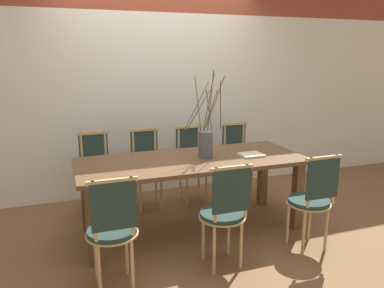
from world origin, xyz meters
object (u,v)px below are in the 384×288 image
(dining_table, at_px, (192,169))
(vase_centerpiece, at_px, (206,142))
(chair_far_center, at_px, (192,160))
(chair_near_center, at_px, (312,197))
(book_stack, at_px, (251,155))

(dining_table, xyz_separation_m, vase_centerpiece, (0.15, 0.01, 0.26))
(chair_far_center, bearing_deg, chair_near_center, 111.97)
(dining_table, bearing_deg, chair_near_center, -40.74)
(chair_far_center, height_order, book_stack, chair_far_center)
(dining_table, xyz_separation_m, book_stack, (0.60, -0.09, 0.11))
(chair_near_center, xyz_separation_m, book_stack, (-0.27, 0.65, 0.25))
(dining_table, relative_size, vase_centerpiece, 2.60)
(vase_centerpiece, bearing_deg, chair_far_center, 80.90)
(vase_centerpiece, xyz_separation_m, book_stack, (0.46, -0.10, -0.14))
(chair_far_center, bearing_deg, dining_table, 70.50)
(dining_table, height_order, chair_far_center, chair_far_center)
(chair_near_center, bearing_deg, vase_centerpiece, 133.61)
(dining_table, relative_size, chair_far_center, 2.44)
(chair_near_center, distance_m, book_stack, 0.75)
(chair_far_center, bearing_deg, vase_centerpiece, 80.90)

